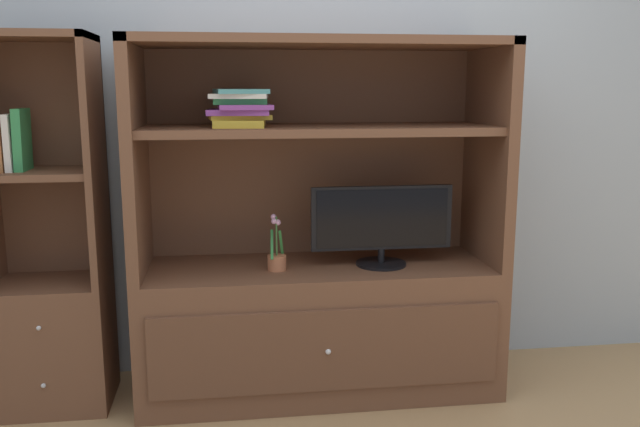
% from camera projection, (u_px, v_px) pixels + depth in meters
% --- Properties ---
extents(painted_rear_wall, '(6.00, 0.10, 2.80)m').
position_uv_depth(painted_rear_wall, '(309.00, 87.00, 3.27)').
color(painted_rear_wall, '#9EA8B2').
rests_on(painted_rear_wall, ground_plane).
extents(media_console, '(1.63, 0.60, 1.61)m').
position_uv_depth(media_console, '(318.00, 285.00, 3.10)').
color(media_console, brown).
rests_on(media_console, ground_plane).
extents(tv_monitor, '(0.65, 0.23, 0.37)m').
position_uv_depth(tv_monitor, '(382.00, 223.00, 3.04)').
color(tv_monitor, black).
rests_on(tv_monitor, media_console).
extents(potted_plant, '(0.08, 0.10, 0.25)m').
position_uv_depth(potted_plant, '(277.00, 258.00, 2.98)').
color(potted_plant, '#B26642').
rests_on(potted_plant, media_console).
extents(magazine_stack, '(0.28, 0.36, 0.16)m').
position_uv_depth(magazine_stack, '(240.00, 108.00, 2.90)').
color(magazine_stack, gold).
rests_on(magazine_stack, media_console).
extents(bookshelf_tall, '(0.50, 0.39, 1.62)m').
position_uv_depth(bookshelf_tall, '(49.00, 288.00, 2.94)').
color(bookshelf_tall, brown).
rests_on(bookshelf_tall, ground_plane).
extents(upright_book_row, '(0.15, 0.18, 0.26)m').
position_uv_depth(upright_book_row, '(10.00, 143.00, 2.80)').
color(upright_book_row, black).
rests_on(upright_book_row, bookshelf_tall).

